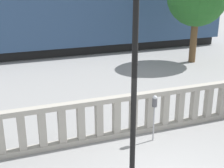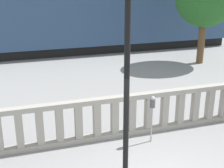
{
  "view_description": "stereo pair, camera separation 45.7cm",
  "coord_description": "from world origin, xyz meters",
  "views": [
    {
      "loc": [
        -3.0,
        -4.59,
        4.47
      ],
      "look_at": [
        0.24,
        4.04,
        1.28
      ],
      "focal_mm": 50.0,
      "sensor_mm": 36.0,
      "label": 1
    },
    {
      "loc": [
        -2.57,
        -4.74,
        4.47
      ],
      "look_at": [
        0.24,
        4.04,
        1.28
      ],
      "focal_mm": 50.0,
      "sensor_mm": 36.0,
      "label": 2
    }
  ],
  "objects": [
    {
      "name": "balustrade",
      "position": [
        -0.0,
        3.04,
        0.63
      ],
      "size": [
        16.53,
        0.24,
        1.26
      ],
      "color": "#9E998E",
      "rests_on": "ground"
    },
    {
      "name": "lamppost",
      "position": [
        -0.43,
        0.95,
        3.66
      ],
      "size": [
        0.32,
        0.32,
        6.56
      ],
      "color": "black",
      "rests_on": "ground"
    },
    {
      "name": "parking_meter",
      "position": [
        0.91,
        2.46,
        1.08
      ],
      "size": [
        0.14,
        0.14,
        1.38
      ],
      "color": "#99999E",
      "rests_on": "ground"
    },
    {
      "name": "train_near",
      "position": [
        -0.46,
        14.21,
        1.82
      ],
      "size": [
        23.92,
        2.82,
        4.06
      ],
      "color": "black",
      "rests_on": "ground"
    }
  ]
}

